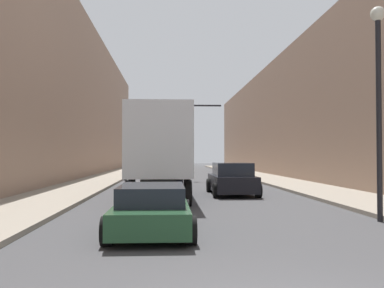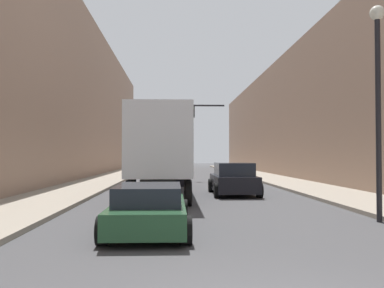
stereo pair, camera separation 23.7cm
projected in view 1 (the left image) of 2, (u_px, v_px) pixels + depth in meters
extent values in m
cube|color=gray|center=(267.00, 178.00, 35.16)|extent=(3.45, 80.00, 0.15)
cube|color=gray|center=(103.00, 179.00, 34.42)|extent=(3.45, 80.00, 0.15)
cube|color=#997A66|center=(323.00, 113.00, 35.57)|extent=(6.00, 80.00, 10.96)
cube|color=#997A66|center=(44.00, 92.00, 34.34)|extent=(6.00, 80.00, 14.08)
cube|color=silver|center=(161.00, 143.00, 20.88)|extent=(2.57, 11.16, 2.88)
cube|color=black|center=(161.00, 176.00, 20.83)|extent=(1.29, 11.16, 0.24)
cube|color=black|center=(163.00, 164.00, 27.57)|extent=(2.57, 2.32, 2.86)
cylinder|color=black|center=(129.00, 193.00, 16.39)|extent=(0.25, 1.00, 1.00)
cylinder|color=black|center=(188.00, 193.00, 16.51)|extent=(0.25, 1.00, 1.00)
cylinder|color=black|center=(132.00, 191.00, 17.58)|extent=(0.25, 1.00, 1.00)
cylinder|color=black|center=(187.00, 191.00, 17.71)|extent=(0.25, 1.00, 1.00)
cylinder|color=black|center=(145.00, 178.00, 27.49)|extent=(0.25, 1.00, 1.00)
cylinder|color=black|center=(180.00, 178.00, 27.61)|extent=(0.25, 1.00, 1.00)
cube|color=#234C2D|center=(152.00, 213.00, 11.07)|extent=(1.82, 4.75, 0.57)
cube|color=#1E232D|center=(152.00, 194.00, 10.85)|extent=(1.60, 2.62, 0.46)
cylinder|color=black|center=(124.00, 211.00, 12.69)|extent=(0.25, 0.64, 0.64)
cylinder|color=black|center=(185.00, 210.00, 12.79)|extent=(0.25, 0.64, 0.64)
cylinder|color=black|center=(107.00, 231.00, 9.24)|extent=(0.25, 0.64, 0.64)
cylinder|color=black|center=(191.00, 230.00, 9.35)|extent=(0.25, 0.64, 0.64)
cube|color=black|center=(232.00, 183.00, 21.37)|extent=(1.97, 4.58, 0.77)
cube|color=#1E232D|center=(232.00, 169.00, 21.16)|extent=(1.73, 2.52, 0.62)
cylinder|color=black|center=(209.00, 185.00, 22.90)|extent=(0.25, 0.70, 0.70)
cylinder|color=black|center=(245.00, 185.00, 23.01)|extent=(0.25, 0.70, 0.70)
cylinder|color=black|center=(216.00, 190.00, 19.62)|extent=(0.25, 0.70, 0.70)
cylinder|color=black|center=(258.00, 190.00, 19.73)|extent=(0.25, 0.70, 0.70)
cylinder|color=black|center=(126.00, 141.00, 33.65)|extent=(0.20, 0.20, 6.23)
cube|color=black|center=(174.00, 105.00, 33.93)|extent=(7.57, 0.12, 0.12)
cube|color=black|center=(158.00, 112.00, 33.85)|extent=(0.30, 0.24, 0.90)
sphere|color=red|center=(158.00, 112.00, 33.71)|extent=(0.18, 0.18, 0.18)
cube|color=black|center=(190.00, 112.00, 33.99)|extent=(0.30, 0.24, 0.90)
sphere|color=green|center=(190.00, 108.00, 33.86)|extent=(0.18, 0.18, 0.18)
cylinder|color=black|center=(379.00, 120.00, 12.70)|extent=(0.16, 0.16, 6.05)
sphere|color=silver|center=(378.00, 14.00, 12.79)|extent=(0.44, 0.44, 0.44)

